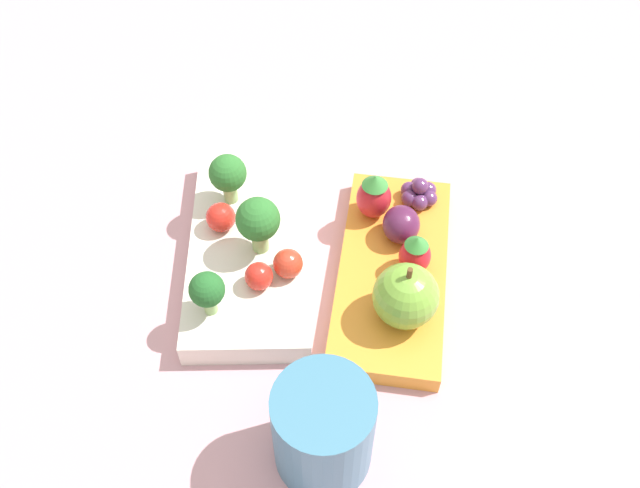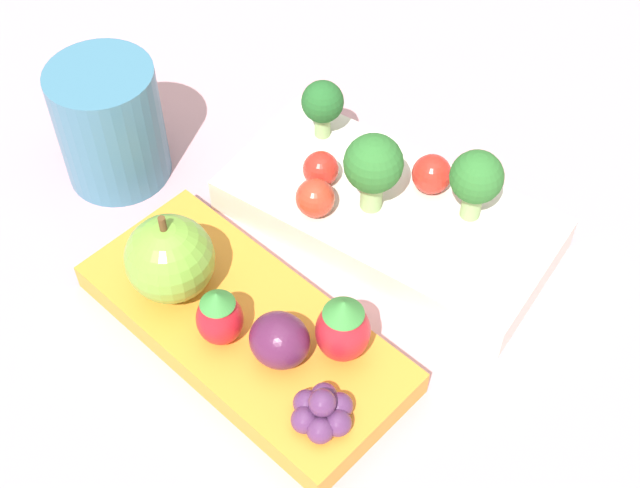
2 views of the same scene
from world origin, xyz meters
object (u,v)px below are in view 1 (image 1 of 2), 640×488
(broccoli_floret_2, at_px, (257,223))
(grape_cluster, at_px, (418,193))
(bento_box_fruit, at_px, (391,272))
(cherry_tomato_1, at_px, (287,264))
(plum, at_px, (400,224))
(drinking_cup, at_px, (319,430))
(cherry_tomato_0, at_px, (258,276))
(strawberry_1, at_px, (414,254))
(broccoli_floret_1, at_px, (206,291))
(strawberry_0, at_px, (373,196))
(apple, at_px, (405,296))
(bento_box_savoury, at_px, (250,249))
(cherry_tomato_2, at_px, (220,217))
(broccoli_floret_0, at_px, (227,175))

(broccoli_floret_2, distance_m, grape_cluster, 0.16)
(bento_box_fruit, height_order, cherry_tomato_1, cherry_tomato_1)
(bento_box_fruit, distance_m, plum, 0.04)
(grape_cluster, xyz_separation_m, drinking_cup, (-0.24, 0.09, 0.02))
(cherry_tomato_0, bearing_deg, strawberry_1, -80.17)
(broccoli_floret_1, relative_size, drinking_cup, 0.50)
(strawberry_0, xyz_separation_m, grape_cluster, (0.02, -0.04, -0.01))
(apple, relative_size, grape_cluster, 1.76)
(bento_box_savoury, xyz_separation_m, cherry_tomato_2, (0.02, 0.03, 0.03))
(cherry_tomato_1, xyz_separation_m, grape_cluster, (0.09, -0.12, -0.01))
(broccoli_floret_2, height_order, cherry_tomato_0, broccoli_floret_2)
(cherry_tomato_1, bearing_deg, drinking_cup, -169.11)
(broccoli_floret_1, bearing_deg, grape_cluster, -54.49)
(bento_box_savoury, relative_size, cherry_tomato_2, 8.42)
(cherry_tomato_2, height_order, strawberry_0, strawberry_0)
(bento_box_savoury, xyz_separation_m, broccoli_floret_2, (-0.01, -0.01, 0.05))
(broccoli_floret_0, xyz_separation_m, cherry_tomato_0, (-0.10, -0.03, -0.02))
(cherry_tomato_1, distance_m, plum, 0.11)
(broccoli_floret_0, distance_m, cherry_tomato_1, 0.10)
(bento_box_savoury, distance_m, strawberry_0, 0.12)
(broccoli_floret_0, xyz_separation_m, broccoli_floret_2, (-0.06, -0.03, 0.00))
(broccoli_floret_0, height_order, plum, broccoli_floret_0)
(bento_box_savoury, bearing_deg, drinking_cup, -160.74)
(broccoli_floret_0, distance_m, strawberry_0, 0.13)
(broccoli_floret_0, bearing_deg, bento_box_fruit, -115.75)
(apple, bearing_deg, bento_box_savoury, 61.46)
(broccoli_floret_2, relative_size, plum, 1.61)
(broccoli_floret_1, xyz_separation_m, cherry_tomato_1, (0.04, -0.06, -0.02))
(cherry_tomato_1, bearing_deg, strawberry_1, -84.67)
(strawberry_1, relative_size, drinking_cup, 0.48)
(cherry_tomato_1, relative_size, grape_cluster, 0.71)
(broccoli_floret_1, xyz_separation_m, plum, (0.09, -0.16, -0.02))
(bento_box_savoury, bearing_deg, broccoli_floret_0, 22.97)
(strawberry_1, bearing_deg, broccoli_floret_0, 65.99)
(bento_box_fruit, distance_m, strawberry_1, 0.03)
(cherry_tomato_1, bearing_deg, broccoli_floret_1, 121.91)
(strawberry_1, bearing_deg, strawberry_0, 27.39)
(apple, bearing_deg, plum, -1.59)
(bento_box_savoury, xyz_separation_m, bento_box_fruit, (-0.02, -0.13, -0.00))
(broccoli_floret_2, relative_size, cherry_tomato_1, 2.27)
(grape_cluster, bearing_deg, broccoli_floret_2, 114.53)
(cherry_tomato_1, height_order, plum, same)
(bento_box_fruit, xyz_separation_m, drinking_cup, (-0.16, 0.06, 0.04))
(strawberry_0, relative_size, grape_cluster, 1.35)
(cherry_tomato_0, height_order, grape_cluster, cherry_tomato_0)
(cherry_tomato_1, height_order, strawberry_0, strawberry_0)
(broccoli_floret_1, height_order, strawberry_1, broccoli_floret_1)
(cherry_tomato_1, bearing_deg, broccoli_floret_0, 34.08)
(bento_box_savoury, bearing_deg, cherry_tomato_0, -165.94)
(bento_box_fruit, relative_size, cherry_tomato_0, 9.26)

